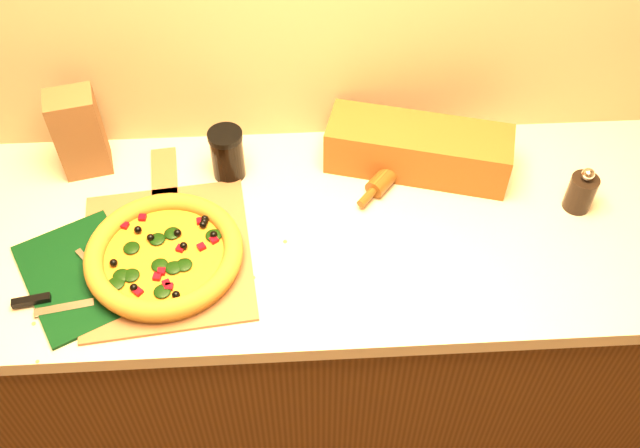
# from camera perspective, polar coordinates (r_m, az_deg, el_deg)

# --- Properties ---
(cabinet) EXTENTS (2.80, 0.65, 0.86)m
(cabinet) POSITION_cam_1_polar(r_m,az_deg,el_deg) (2.06, -1.02, -8.67)
(cabinet) COLOR #44260E
(cabinet) RESTS_ON ground
(countertop) EXTENTS (2.84, 0.68, 0.04)m
(countertop) POSITION_cam_1_polar(r_m,az_deg,el_deg) (1.69, -1.23, -0.54)
(countertop) COLOR beige
(countertop) RESTS_ON cabinet
(pizza_peel) EXTENTS (0.42, 0.58, 0.01)m
(pizza_peel) POSITION_cam_1_polar(r_m,az_deg,el_deg) (1.66, -12.15, -2.00)
(pizza_peel) COLOR brown
(pizza_peel) RESTS_ON countertop
(pizza) EXTENTS (0.35, 0.35, 0.05)m
(pizza) POSITION_cam_1_polar(r_m,az_deg,el_deg) (1.62, -12.34, -2.41)
(pizza) COLOR #C18630
(pizza) RESTS_ON pizza_peel
(cutting_board) EXTENTS (0.34, 0.38, 0.02)m
(cutting_board) POSITION_cam_1_polar(r_m,az_deg,el_deg) (1.67, -18.75, -3.96)
(cutting_board) COLOR black
(cutting_board) RESTS_ON countertop
(pepper_grinder) EXTENTS (0.07, 0.07, 0.12)m
(pepper_grinder) POSITION_cam_1_polar(r_m,az_deg,el_deg) (1.79, 20.16, 2.45)
(pepper_grinder) COLOR black
(pepper_grinder) RESTS_ON countertop
(rolling_pin) EXTENTS (0.24, 0.28, 0.05)m
(rolling_pin) POSITION_cam_1_polar(r_m,az_deg,el_deg) (1.80, 6.34, 4.87)
(rolling_pin) COLOR #5C300F
(rolling_pin) RESTS_ON countertop
(bread_bag) EXTENTS (0.47, 0.26, 0.12)m
(bread_bag) POSITION_cam_1_polar(r_m,az_deg,el_deg) (1.79, 7.84, 5.97)
(bread_bag) COLOR brown
(bread_bag) RESTS_ON countertop
(paper_bag) EXTENTS (0.13, 0.11, 0.22)m
(paper_bag) POSITION_cam_1_polar(r_m,az_deg,el_deg) (1.83, -18.72, 6.91)
(paper_bag) COLOR brown
(paper_bag) RESTS_ON countertop
(dark_jar) EXTENTS (0.08, 0.08, 0.14)m
(dark_jar) POSITION_cam_1_polar(r_m,az_deg,el_deg) (1.76, -7.43, 5.58)
(dark_jar) COLOR black
(dark_jar) RESTS_ON countertop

